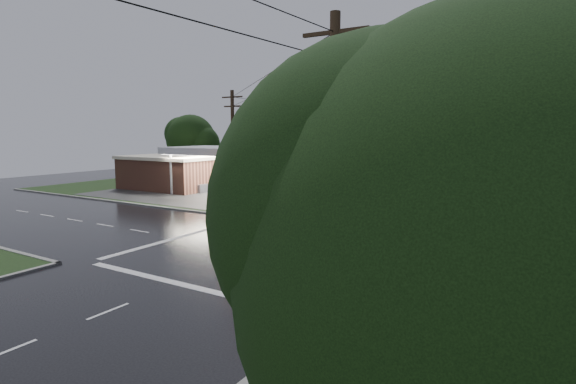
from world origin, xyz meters
The scene contains 16 objects.
ground centered at (0.00, 0.00, 0.00)m, with size 120.00×120.00×0.00m, color black.
grass_nw centered at (-26.00, 26.00, 0.04)m, with size 36.00×36.00×0.08m, color #1D3015.
gas_station centered at (-25.68, 19.70, 2.55)m, with size 26.20×18.00×5.60m.
pylon_sign centered at (-10.50, 10.50, 4.01)m, with size 2.00×0.35×6.00m.
utility_pole_nw centered at (-9.50, 9.50, 5.72)m, with size 2.20×0.32×11.00m.
utility_pole_se centered at (9.50, -9.50, 5.72)m, with size 2.20×0.32×11.00m.
utility_pole_n centered at (-9.50, 38.00, 5.47)m, with size 2.20×0.32×10.50m.
traffic_signals centered at (0.02, -0.02, 6.48)m, with size 26.87×26.87×1.47m.
house_near centered at (-20.95, 36.00, 4.41)m, with size 11.05×8.48×8.60m.
house_far centered at (-21.95, 48.00, 4.41)m, with size 11.05×8.48×8.60m.
tree_nw_behind centered at (-33.84, 29.99, 6.18)m, with size 8.93×7.60×10.00m.
tree_ne_near centered at (14.14, 21.99, 5.56)m, with size 7.99×6.80×8.98m.
tree_se centered at (15.15, -16.01, 5.56)m, with size 8.22×7.00×9.08m.
car_north centered at (-3.58, 13.10, 0.71)m, with size 1.51×4.34×1.43m, color black.
car_crossing centered at (5.30, -1.87, 0.77)m, with size 1.81×4.50×1.53m, color slate.
car_pump centered at (-13.00, 14.00, 0.62)m, with size 1.73×4.26×1.24m, color #521217.
Camera 1 is at (15.62, -22.31, 7.42)m, focal length 28.00 mm.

